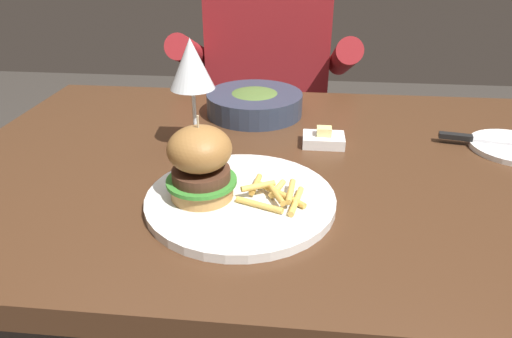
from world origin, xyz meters
TOP-DOWN VIEW (x-y plane):
  - dining_table at (0.00, 0.00)m, footprint 1.17×0.78m
  - main_plate at (-0.05, -0.16)m, footprint 0.28×0.28m
  - burger_sandwich at (-0.11, -0.16)m, footprint 0.10×0.10m
  - fries_pile at (-0.00, -0.16)m, footprint 0.10×0.10m
  - wine_glass at (-0.16, 0.04)m, footprint 0.08×0.08m
  - table_knife at (0.38, 0.09)m, footprint 0.20×0.05m
  - butter_dish at (0.08, 0.07)m, footprint 0.08×0.06m
  - soup_bowl at (-0.07, 0.22)m, footprint 0.21×0.21m
  - diner_person at (-0.08, 0.67)m, footprint 0.51×0.36m

SIDE VIEW (x-z plane):
  - diner_person at x=-0.08m, z-range -0.02..1.15m
  - dining_table at x=0.00m, z-range 0.27..1.01m
  - main_plate at x=-0.05m, z-range 0.74..0.75m
  - butter_dish at x=0.08m, z-range 0.73..0.77m
  - table_knife at x=0.38m, z-range 0.75..0.76m
  - fries_pile at x=0.00m, z-range 0.75..0.77m
  - soup_bowl at x=-0.07m, z-range 0.74..0.79m
  - burger_sandwich at x=-0.11m, z-range 0.75..0.87m
  - wine_glass at x=-0.16m, z-range 0.79..0.99m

